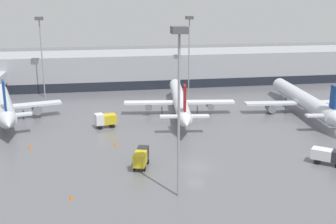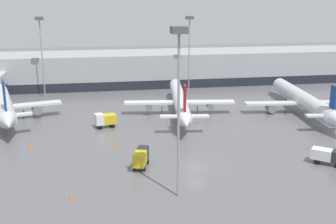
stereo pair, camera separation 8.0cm
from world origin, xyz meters
The scene contains 14 objects.
ground_plane centered at (0.00, 0.00, 0.00)m, with size 320.00×320.00×0.00m, color slate.
terminal_building centered at (-0.15, 61.93, 4.49)m, with size 160.00×28.73×9.00m.
parked_jet_1 centered at (3.41, 28.79, 3.01)m, with size 23.26×37.96×9.02m.
parked_jet_2 centered at (-32.10, 29.82, 3.32)m, with size 22.59×33.42×10.07m.
parked_jet_3 centered at (29.73, 25.44, 2.73)m, with size 25.32×39.23×8.58m.
service_truck_0 centered at (-12.30, 21.84, 1.59)m, with size 4.29×2.95×2.73m.
service_truck_1 centered at (19.50, -2.29, 1.44)m, with size 4.77×4.43×2.31m.
service_truck_2 centered at (-7.75, 1.30, 1.58)m, with size 2.83×4.66×2.63m.
traffic_cone_2 centered at (-17.34, -7.27, 0.35)m, with size 0.43×0.43×0.70m.
traffic_cone_3 centered at (-24.72, 12.28, 0.35)m, with size 0.47×0.47×0.70m.
traffic_cone_4 centered at (-10.93, 11.27, 0.39)m, with size 0.51×0.51×0.78m.
apron_light_mast_0 centered at (10.13, 50.02, 15.14)m, with size 1.80×1.80×19.33m.
apron_light_mast_2 centered at (-4.25, -8.61, 16.09)m, with size 1.80×1.80×20.73m.
apron_light_mast_3 centered at (-26.29, 49.69, 15.23)m, with size 1.80×1.80×19.45m.
Camera 1 is at (-13.69, -55.41, 23.85)m, focal length 45.00 mm.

